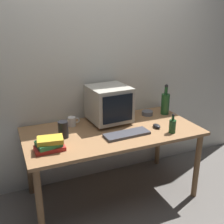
{
  "coord_description": "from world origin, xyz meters",
  "views": [
    {
      "loc": [
        -0.92,
        -2.15,
        1.74
      ],
      "look_at": [
        0.0,
        0.0,
        0.9
      ],
      "focal_mm": 43.02,
      "sensor_mm": 36.0,
      "label": 1
    }
  ],
  "objects_px": {
    "bottle_tall": "(165,103)",
    "mug": "(72,121)",
    "book_stack": "(49,144)",
    "bottle_short": "(172,126)",
    "computer_mouse": "(157,126)",
    "metal_canister": "(63,130)",
    "keyboard": "(127,134)",
    "cd_spindle": "(147,113)",
    "crt_monitor": "(109,104)"
  },
  "relations": [
    {
      "from": "bottle_short",
      "to": "cd_spindle",
      "type": "height_order",
      "value": "bottle_short"
    },
    {
      "from": "crt_monitor",
      "to": "keyboard",
      "type": "height_order",
      "value": "crt_monitor"
    },
    {
      "from": "crt_monitor",
      "to": "metal_canister",
      "type": "xyz_separation_m",
      "value": [
        -0.51,
        -0.18,
        -0.12
      ]
    },
    {
      "from": "keyboard",
      "to": "computer_mouse",
      "type": "relative_size",
      "value": 4.2
    },
    {
      "from": "bottle_tall",
      "to": "book_stack",
      "type": "height_order",
      "value": "bottle_tall"
    },
    {
      "from": "bottle_short",
      "to": "book_stack",
      "type": "distance_m",
      "value": 1.11
    },
    {
      "from": "book_stack",
      "to": "computer_mouse",
      "type": "bearing_deg",
      "value": 3.01
    },
    {
      "from": "computer_mouse",
      "to": "metal_canister",
      "type": "xyz_separation_m",
      "value": [
        -0.88,
        0.14,
        0.06
      ]
    },
    {
      "from": "keyboard",
      "to": "book_stack",
      "type": "bearing_deg",
      "value": 178.4
    },
    {
      "from": "crt_monitor",
      "to": "cd_spindle",
      "type": "xyz_separation_m",
      "value": [
        0.46,
        0.03,
        -0.17
      ]
    },
    {
      "from": "computer_mouse",
      "to": "metal_canister",
      "type": "relative_size",
      "value": 0.67
    },
    {
      "from": "computer_mouse",
      "to": "book_stack",
      "type": "xyz_separation_m",
      "value": [
        -1.03,
        -0.05,
        0.03
      ]
    },
    {
      "from": "keyboard",
      "to": "cd_spindle",
      "type": "distance_m",
      "value": 0.58
    },
    {
      "from": "computer_mouse",
      "to": "mug",
      "type": "height_order",
      "value": "mug"
    },
    {
      "from": "crt_monitor",
      "to": "keyboard",
      "type": "relative_size",
      "value": 0.98
    },
    {
      "from": "computer_mouse",
      "to": "bottle_tall",
      "type": "bearing_deg",
      "value": 46.77
    },
    {
      "from": "bottle_short",
      "to": "book_stack",
      "type": "bearing_deg",
      "value": 174.95
    },
    {
      "from": "crt_monitor",
      "to": "computer_mouse",
      "type": "relative_size",
      "value": 4.11
    },
    {
      "from": "computer_mouse",
      "to": "metal_canister",
      "type": "bearing_deg",
      "value": 171.92
    },
    {
      "from": "bottle_tall",
      "to": "mug",
      "type": "xyz_separation_m",
      "value": [
        -1.03,
        0.07,
        -0.08
      ]
    },
    {
      "from": "bottle_short",
      "to": "mug",
      "type": "distance_m",
      "value": 0.96
    },
    {
      "from": "bottle_tall",
      "to": "book_stack",
      "type": "xyz_separation_m",
      "value": [
        -1.33,
        -0.36,
        -0.07
      ]
    },
    {
      "from": "keyboard",
      "to": "bottle_tall",
      "type": "bearing_deg",
      "value": 26.03
    },
    {
      "from": "bottle_short",
      "to": "mug",
      "type": "relative_size",
      "value": 1.55
    },
    {
      "from": "bottle_tall",
      "to": "mug",
      "type": "bearing_deg",
      "value": 176.22
    },
    {
      "from": "bottle_short",
      "to": "mug",
      "type": "xyz_separation_m",
      "value": [
        -0.81,
        0.52,
        -0.02
      ]
    },
    {
      "from": "crt_monitor",
      "to": "mug",
      "type": "bearing_deg",
      "value": 172.26
    },
    {
      "from": "crt_monitor",
      "to": "cd_spindle",
      "type": "bearing_deg",
      "value": 3.18
    },
    {
      "from": "bottle_short",
      "to": "book_stack",
      "type": "height_order",
      "value": "bottle_short"
    },
    {
      "from": "book_stack",
      "to": "bottle_short",
      "type": "bearing_deg",
      "value": -5.05
    },
    {
      "from": "crt_monitor",
      "to": "mug",
      "type": "height_order",
      "value": "crt_monitor"
    },
    {
      "from": "crt_monitor",
      "to": "computer_mouse",
      "type": "height_order",
      "value": "crt_monitor"
    },
    {
      "from": "keyboard",
      "to": "bottle_short",
      "type": "bearing_deg",
      "value": -17.5
    },
    {
      "from": "keyboard",
      "to": "mug",
      "type": "bearing_deg",
      "value": 131.25
    },
    {
      "from": "computer_mouse",
      "to": "mug",
      "type": "xyz_separation_m",
      "value": [
        -0.73,
        0.37,
        0.03
      ]
    },
    {
      "from": "keyboard",
      "to": "bottle_short",
      "type": "distance_m",
      "value": 0.43
    },
    {
      "from": "computer_mouse",
      "to": "bottle_tall",
      "type": "distance_m",
      "value": 0.43
    },
    {
      "from": "computer_mouse",
      "to": "bottle_tall",
      "type": "height_order",
      "value": "bottle_tall"
    },
    {
      "from": "mug",
      "to": "keyboard",
      "type": "bearing_deg",
      "value": -46.18
    },
    {
      "from": "keyboard",
      "to": "computer_mouse",
      "type": "distance_m",
      "value": 0.34
    },
    {
      "from": "crt_monitor",
      "to": "mug",
      "type": "relative_size",
      "value": 3.42
    },
    {
      "from": "book_stack",
      "to": "metal_canister",
      "type": "xyz_separation_m",
      "value": [
        0.16,
        0.19,
        0.02
      ]
    },
    {
      "from": "computer_mouse",
      "to": "mug",
      "type": "bearing_deg",
      "value": 154.12
    },
    {
      "from": "keyboard",
      "to": "metal_canister",
      "type": "bearing_deg",
      "value": 158.92
    },
    {
      "from": "book_stack",
      "to": "mug",
      "type": "xyz_separation_m",
      "value": [
        0.3,
        0.42,
        -0.01
      ]
    },
    {
      "from": "keyboard",
      "to": "book_stack",
      "type": "distance_m",
      "value": 0.7
    },
    {
      "from": "crt_monitor",
      "to": "bottle_tall",
      "type": "xyz_separation_m",
      "value": [
        0.66,
        -0.02,
        -0.07
      ]
    },
    {
      "from": "mug",
      "to": "bottle_tall",
      "type": "bearing_deg",
      "value": -3.78
    },
    {
      "from": "keyboard",
      "to": "mug",
      "type": "xyz_separation_m",
      "value": [
        -0.4,
        0.41,
        0.03
      ]
    },
    {
      "from": "keyboard",
      "to": "computer_mouse",
      "type": "bearing_deg",
      "value": 4.59
    }
  ]
}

